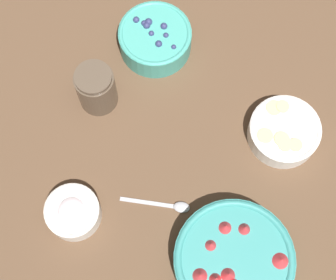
{
  "coord_description": "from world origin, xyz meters",
  "views": [
    {
      "loc": [
        0.28,
        0.2,
        1.08
      ],
      "look_at": [
        0.0,
        -0.03,
        0.05
      ],
      "focal_mm": 60.0,
      "sensor_mm": 36.0,
      "label": 1
    }
  ],
  "objects": [
    {
      "name": "ground_plane",
      "position": [
        0.0,
        0.0,
        0.0
      ],
      "size": [
        4.0,
        4.0,
        0.0
      ],
      "primitive_type": "plane",
      "color": "brown"
    },
    {
      "name": "bowl_strawberries",
      "position": [
        0.11,
        0.21,
        0.04
      ],
      "size": [
        0.22,
        0.22,
        0.09
      ],
      "color": "teal",
      "rests_on": "ground_plane"
    },
    {
      "name": "bowl_blueberries",
      "position": [
        -0.16,
        -0.2,
        0.04
      ],
      "size": [
        0.15,
        0.15,
        0.07
      ],
      "color": "#47AD9E",
      "rests_on": "ground_plane"
    },
    {
      "name": "bowl_bananas",
      "position": [
        -0.16,
        0.13,
        0.03
      ],
      "size": [
        0.14,
        0.14,
        0.05
      ],
      "color": "white",
      "rests_on": "ground_plane"
    },
    {
      "name": "bowl_cream",
      "position": [
        0.22,
        -0.08,
        0.03
      ],
      "size": [
        0.1,
        0.1,
        0.05
      ],
      "color": "white",
      "rests_on": "ground_plane"
    },
    {
      "name": "jar_chocolate",
      "position": [
        0.01,
        -0.21,
        0.05
      ],
      "size": [
        0.08,
        0.08,
        0.11
      ],
      "color": "brown",
      "rests_on": "ground_plane"
    },
    {
      "name": "spoon",
      "position": [
        0.1,
        0.05,
        0.0
      ],
      "size": [
        0.08,
        0.13,
        0.01
      ],
      "color": "#B2B2B7",
      "rests_on": "ground_plane"
    }
  ]
}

